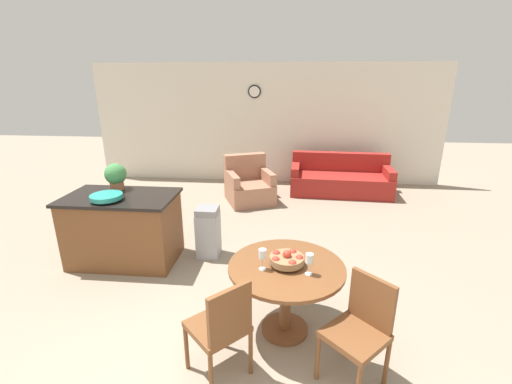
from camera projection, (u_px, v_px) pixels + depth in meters
wall_back at (266, 124)px, 7.89m from camera, size 8.00×0.09×2.70m
dining_table at (286, 281)px, 3.20m from camera, size 1.08×1.08×0.73m
dining_chair_near_left at (222, 325)px, 2.70m from camera, size 0.59×0.59×0.90m
dining_chair_near_right at (361, 326)px, 2.69m from camera, size 0.59×0.59×0.90m
fruit_bowl at (287, 259)px, 3.12m from camera, size 0.32×0.32×0.15m
wine_glass_left at (262, 255)px, 3.04m from camera, size 0.07×0.07×0.20m
wine_glass_right at (309, 259)px, 2.96m from camera, size 0.07×0.07×0.20m
kitchen_island at (124, 228)px, 4.54m from camera, size 1.41×0.85×0.93m
teal_bowl at (106, 197)px, 4.21m from camera, size 0.39×0.39×0.08m
potted_plant at (116, 176)px, 4.58m from camera, size 0.28×0.28×0.36m
trash_bin at (208, 232)px, 4.70m from camera, size 0.30×0.31×0.71m
couch at (340, 180)px, 7.34m from camera, size 2.12×1.01×0.82m
armchair at (249, 187)px, 6.83m from camera, size 1.11×1.13×0.91m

